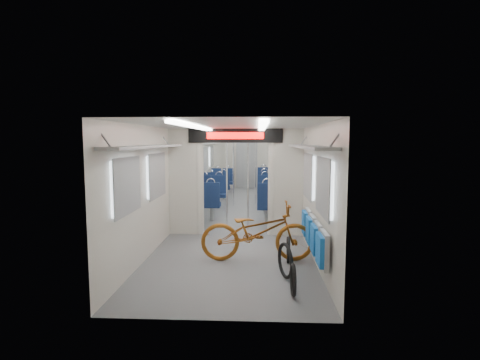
{
  "coord_description": "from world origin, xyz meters",
  "views": [
    {
      "loc": [
        0.48,
        -10.06,
        2.05
      ],
      "look_at": [
        0.06,
        -1.35,
        1.13
      ],
      "focal_mm": 28.0,
      "sensor_mm": 36.0,
      "label": 1
    }
  ],
  "objects": [
    {
      "name": "seat_bay_near_right",
      "position": [
        0.94,
        0.05,
        0.56
      ],
      "size": [
        0.93,
        2.18,
        1.13
      ],
      "color": "#0D1B3C",
      "rests_on": "ground"
    },
    {
      "name": "carriage",
      "position": [
        0.0,
        -0.27,
        1.5
      ],
      "size": [
        12.0,
        12.02,
        2.31
      ],
      "color": "#515456",
      "rests_on": "ground"
    },
    {
      "name": "bike_hoop_b",
      "position": [
        0.9,
        -4.63,
        0.24
      ],
      "size": [
        0.21,
        0.53,
        0.54
      ],
      "primitive_type": "torus",
      "rotation": [
        1.57,
        0.0,
        1.88
      ],
      "color": "black",
      "rests_on": "ground"
    },
    {
      "name": "bicycle",
      "position": [
        0.48,
        -3.82,
        0.5
      ],
      "size": [
        1.95,
        0.76,
        1.01
      ],
      "primitive_type": "imported",
      "rotation": [
        0.0,
        0.0,
        1.62
      ],
      "color": "brown",
      "rests_on": "ground"
    },
    {
      "name": "stanchion_far_right",
      "position": [
        0.41,
        1.95,
        1.15
      ],
      "size": [
        0.04,
        0.04,
        2.3
      ],
      "primitive_type": "cylinder",
      "color": "silver",
      "rests_on": "ground"
    },
    {
      "name": "flip_bench",
      "position": [
        1.35,
        -4.28,
        0.58
      ],
      "size": [
        0.12,
        2.08,
        0.49
      ],
      "color": "gray",
      "rests_on": "carriage"
    },
    {
      "name": "bike_hoop_c",
      "position": [
        1.0,
        -3.92,
        0.2
      ],
      "size": [
        0.07,
        0.45,
        0.45
      ],
      "primitive_type": "torus",
      "rotation": [
        1.57,
        0.0,
        1.53
      ],
      "color": "black",
      "rests_on": "ground"
    },
    {
      "name": "stanchion_near_right",
      "position": [
        0.26,
        -1.59,
        1.15
      ],
      "size": [
        0.04,
        0.04,
        2.3
      ],
      "primitive_type": "cylinder",
      "color": "silver",
      "rests_on": "ground"
    },
    {
      "name": "stanchion_near_left",
      "position": [
        -0.24,
        -1.47,
        1.15
      ],
      "size": [
        0.04,
        0.04,
        2.3
      ],
      "primitive_type": "cylinder",
      "color": "silver",
      "rests_on": "ground"
    },
    {
      "name": "seat_bay_near_left",
      "position": [
        -0.93,
        0.23,
        0.55
      ],
      "size": [
        0.92,
        2.11,
        1.11
      ],
      "color": "#0D1B3C",
      "rests_on": "ground"
    },
    {
      "name": "bike_hoop_a",
      "position": [
        0.95,
        -5.27,
        0.19
      ],
      "size": [
        0.05,
        0.44,
        0.44
      ],
      "primitive_type": "torus",
      "rotation": [
        1.57,
        0.0,
        1.58
      ],
      "color": "black",
      "rests_on": "ground"
    },
    {
      "name": "seat_bay_far_right",
      "position": [
        0.94,
        3.34,
        0.56
      ],
      "size": [
        0.93,
        2.19,
        1.13
      ],
      "color": "#0D1B3C",
      "rests_on": "ground"
    },
    {
      "name": "seat_bay_far_left",
      "position": [
        -0.93,
        3.66,
        0.53
      ],
      "size": [
        0.89,
        1.96,
        1.06
      ],
      "color": "#0D1B3C",
      "rests_on": "ground"
    },
    {
      "name": "stanchion_far_left",
      "position": [
        -0.28,
        1.54,
        1.15
      ],
      "size": [
        0.04,
        0.04,
        2.3
      ],
      "primitive_type": "cylinder",
      "color": "silver",
      "rests_on": "ground"
    }
  ]
}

